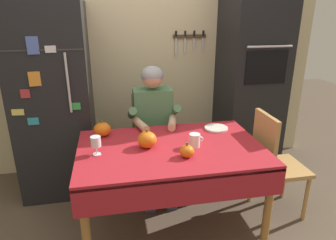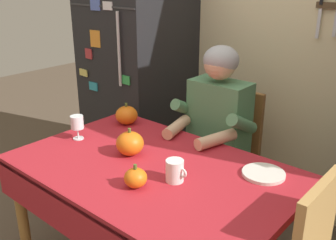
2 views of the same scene
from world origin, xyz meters
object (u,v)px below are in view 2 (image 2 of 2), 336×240
coffee_mug (175,171)px  pumpkin_medium (130,143)px  chair_behind_person (227,153)px  wine_glass (77,123)px  refrigerator (138,72)px  dining_table (150,183)px  serving_tray (264,174)px  pumpkin_small (136,178)px  pumpkin_large (127,115)px  seated_person (212,130)px

coffee_mug → pumpkin_medium: 0.36m
chair_behind_person → pumpkin_medium: bearing=-100.3°
chair_behind_person → wine_glass: size_ratio=6.64×
refrigerator → dining_table: (0.95, -0.88, -0.24)m
serving_tray → chair_behind_person: bearing=135.5°
pumpkin_small → serving_tray: (0.38, 0.47, -0.04)m
pumpkin_large → pumpkin_small: (0.59, -0.51, -0.01)m
refrigerator → pumpkin_medium: bearing=-47.4°
refrigerator → chair_behind_person: 0.99m
seated_person → pumpkin_large: size_ratio=8.93×
refrigerator → dining_table: bearing=-42.9°
refrigerator → chair_behind_person: (0.91, -0.09, -0.39)m
seated_person → serving_tray: seated_person is taller
dining_table → refrigerator: bearing=137.1°
seated_person → serving_tray: size_ratio=6.14×
coffee_mug → dining_table: bearing=174.9°
chair_behind_person → serving_tray: 0.74m
chair_behind_person → coffee_mug: 0.88m
pumpkin_medium → chair_behind_person: bearing=79.7°
chair_behind_person → serving_tray: chair_behind_person is taller
coffee_mug → wine_glass: 0.73m
refrigerator → chair_behind_person: bearing=-5.7°
refrigerator → coffee_mug: (1.13, -0.90, -0.11)m
pumpkin_small → dining_table: bearing=114.3°
coffee_mug → pumpkin_medium: size_ratio=0.76×
pumpkin_large → pumpkin_small: size_ratio=1.26×
refrigerator → wine_glass: size_ratio=12.85×
seated_person → coffee_mug: bearing=-70.5°
pumpkin_large → refrigerator: bearing=128.7°
dining_table → seated_person: 0.61m
pumpkin_large → pumpkin_medium: size_ratio=0.95×
pumpkin_medium → refrigerator: bearing=132.6°
dining_table → coffee_mug: 0.22m
refrigerator → pumpkin_small: refrigerator is taller
coffee_mug → pumpkin_large: pumpkin_large is taller
coffee_mug → pumpkin_large: bearing=152.9°
refrigerator → pumpkin_medium: (0.77, -0.84, -0.10)m
seated_person → wine_glass: (-0.51, -0.61, 0.10)m
pumpkin_small → pumpkin_medium: bearing=140.1°
pumpkin_small → coffee_mug: bearing=57.0°
pumpkin_large → serving_tray: bearing=-2.3°
seated_person → pumpkin_medium: size_ratio=8.46×
pumpkin_medium → coffee_mug: bearing=-9.5°
dining_table → coffee_mug: bearing=-5.1°
wine_glass → serving_tray: bearing=16.9°
chair_behind_person → coffee_mug: (0.22, -0.81, 0.28)m
dining_table → pumpkin_large: bearing=146.7°
pumpkin_large → chair_behind_person: bearing=44.2°
chair_behind_person → pumpkin_large: bearing=-135.8°
pumpkin_medium → pumpkin_small: pumpkin_medium is taller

